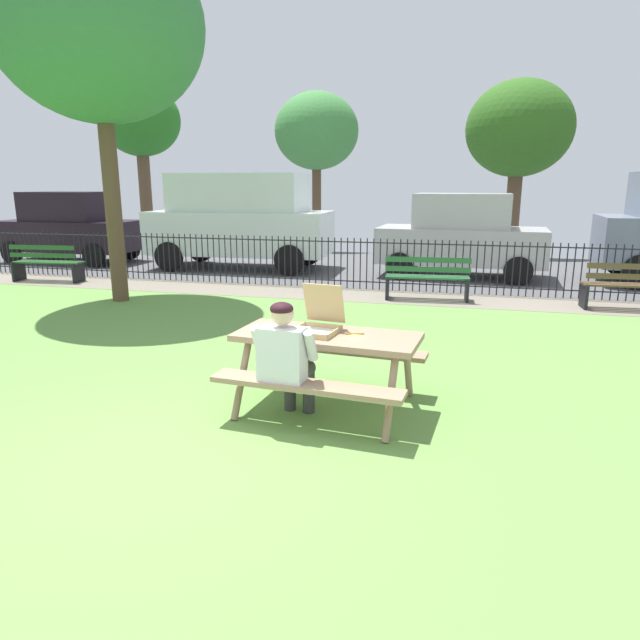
% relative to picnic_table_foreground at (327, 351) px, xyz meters
% --- Properties ---
extents(ground, '(28.00, 12.00, 0.02)m').
position_rel_picnic_table_foreground_xyz_m(ground, '(-1.06, 0.55, -0.61)').
color(ground, '#669645').
extents(cobblestone_walkway, '(28.00, 1.40, 0.01)m').
position_rel_picnic_table_foreground_xyz_m(cobblestone_walkway, '(-1.06, 5.84, -0.60)').
color(cobblestone_walkway, gray).
extents(street_asphalt, '(28.00, 6.46, 0.01)m').
position_rel_picnic_table_foreground_xyz_m(street_asphalt, '(-1.06, 9.78, -0.60)').
color(street_asphalt, '#515154').
extents(picnic_table_foreground, '(1.92, 1.63, 0.79)m').
position_rel_picnic_table_foreground_xyz_m(picnic_table_foreground, '(0.00, 0.00, 0.00)').
color(picnic_table_foreground, '#9D7D62').
rests_on(picnic_table_foreground, ground).
extents(pizza_box_open, '(0.49, 0.55, 0.47)m').
position_rel_picnic_table_foreground_xyz_m(pizza_box_open, '(-0.10, 0.07, 0.29)').
color(pizza_box_open, tan).
rests_on(pizza_box_open, picnic_table_foreground).
extents(pizza_slice_on_table, '(0.24, 0.28, 0.02)m').
position_rel_picnic_table_foreground_xyz_m(pizza_slice_on_table, '(0.29, -0.04, 0.18)').
color(pizza_slice_on_table, '#F1D86A').
rests_on(pizza_slice_on_table, picnic_table_foreground).
extents(adult_at_table, '(0.63, 0.61, 1.19)m').
position_rel_picnic_table_foreground_xyz_m(adult_at_table, '(-0.27, -0.48, 0.06)').
color(adult_at_table, '#383838').
rests_on(adult_at_table, ground).
extents(iron_fence_streetside, '(18.84, 0.03, 1.09)m').
position_rel_picnic_table_foreground_xyz_m(iron_fence_streetside, '(-1.06, 6.54, -0.04)').
color(iron_fence_streetside, black).
rests_on(iron_fence_streetside, ground).
extents(park_bench_left, '(1.63, 0.60, 0.85)m').
position_rel_picnic_table_foreground_xyz_m(park_bench_left, '(-8.01, 5.71, -0.18)').
color(park_bench_left, '#265727').
rests_on(park_bench_left, ground).
extents(park_bench_center, '(1.63, 0.57, 0.85)m').
position_rel_picnic_table_foreground_xyz_m(park_bench_center, '(0.61, 5.71, -0.18)').
color(park_bench_center, '#285F33').
rests_on(park_bench_center, ground).
extents(park_bench_right, '(1.62, 0.55, 0.85)m').
position_rel_picnic_table_foreground_xyz_m(park_bench_right, '(4.19, 5.71, -0.18)').
color(park_bench_right, brown).
rests_on(park_bench_right, ground).
extents(tree_midground_left, '(3.70, 3.70, 6.57)m').
position_rel_picnic_table_foreground_xyz_m(tree_midground_left, '(-5.13, 4.21, 4.29)').
color(tree_midground_left, brown).
rests_on(tree_midground_left, ground).
extents(parked_car_far_left, '(3.91, 1.84, 1.98)m').
position_rel_picnic_table_foreground_xyz_m(parked_car_far_left, '(-9.69, 8.77, 0.41)').
color(parked_car_far_left, black).
rests_on(parked_car_far_left, ground).
extents(parked_car_left, '(4.76, 2.20, 2.46)m').
position_rel_picnic_table_foreground_xyz_m(parked_car_left, '(-4.47, 8.77, 0.71)').
color(parked_car_left, silver).
rests_on(parked_car_left, ground).
extents(parked_car_center, '(3.98, 1.99, 1.98)m').
position_rel_picnic_table_foreground_xyz_m(parked_car_center, '(1.19, 8.77, 0.41)').
color(parked_car_center, '#B6B3B6').
rests_on(parked_car_center, ground).
extents(far_tree_left, '(2.97, 2.97, 5.87)m').
position_rel_picnic_table_foreground_xyz_m(far_tree_left, '(-10.78, 14.70, 3.85)').
color(far_tree_left, brown).
rests_on(far_tree_left, ground).
extents(far_tree_midleft, '(2.93, 2.93, 5.30)m').
position_rel_picnic_table_foreground_xyz_m(far_tree_midleft, '(-3.93, 14.70, 3.36)').
color(far_tree_midleft, brown).
rests_on(far_tree_midleft, ground).
extents(far_tree_center, '(3.36, 3.36, 5.43)m').
position_rel_picnic_table_foreground_xyz_m(far_tree_center, '(2.78, 14.70, 3.28)').
color(far_tree_center, brown).
rests_on(far_tree_center, ground).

